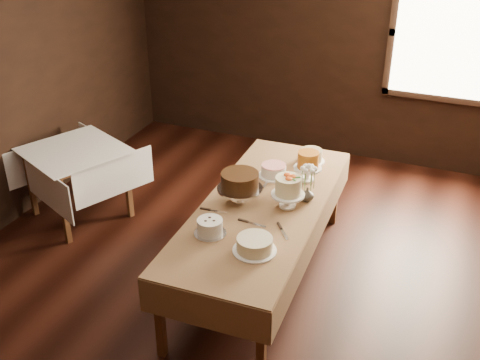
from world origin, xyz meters
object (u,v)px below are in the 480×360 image
(cake_server_d, at_px, (298,196))
(display_table, at_px, (262,210))
(cake_swirl, at_px, (210,228))
(cake_cream, at_px, (255,245))
(cake_chocolate, at_px, (240,188))
(cake_server_c, at_px, (266,184))
(cake_speckled, at_px, (311,156))
(flower_vase, at_px, (307,194))
(cake_server_e, at_px, (219,212))
(cake_server_b, at_px, (284,234))
(cake_lattice, at_px, (274,171))
(cake_server_a, at_px, (257,225))
(cake_caramel, at_px, (308,168))
(side_table, at_px, (75,158))
(cake_flowers, at_px, (288,194))

(cake_server_d, bearing_deg, display_table, -162.54)
(cake_swirl, xyz_separation_m, cake_cream, (0.39, -0.08, -0.01))
(cake_chocolate, relative_size, cake_server_c, 1.84)
(cake_speckled, height_order, cake_server_d, cake_speckled)
(cake_swirl, xyz_separation_m, flower_vase, (0.54, 0.77, -0.00))
(cake_server_d, xyz_separation_m, cake_server_e, (-0.52, -0.49, 0.00))
(cake_server_b, xyz_separation_m, cake_server_e, (-0.59, 0.11, 0.00))
(cake_lattice, distance_m, cake_server_d, 0.42)
(cake_chocolate, distance_m, cake_server_e, 0.27)
(display_table, height_order, cake_server_e, cake_server_e)
(cake_server_a, bearing_deg, cake_server_d, 77.56)
(cake_server_c, bearing_deg, cake_chocolate, 162.50)
(cake_lattice, bearing_deg, cake_caramel, 8.23)
(display_table, distance_m, cake_speckled, 0.94)
(flower_vase, bearing_deg, cake_caramel, 106.36)
(cake_swirl, distance_m, cake_server_e, 0.33)
(cake_swirl, relative_size, flower_vase, 2.09)
(display_table, bearing_deg, side_table, 172.11)
(cake_server_b, xyz_separation_m, cake_server_d, (-0.08, 0.60, 0.00))
(cake_lattice, height_order, cake_cream, cake_cream)
(cake_flowers, bearing_deg, flower_vase, 51.85)
(cake_chocolate, height_order, cake_swirl, cake_chocolate)
(cake_server_c, bearing_deg, cake_swirl, 170.85)
(cake_server_a, bearing_deg, cake_speckled, 90.53)
(side_table, distance_m, cake_lattice, 2.03)
(cake_speckled, relative_size, cake_lattice, 0.98)
(display_table, relative_size, cake_server_c, 10.29)
(cake_caramel, bearing_deg, display_table, -111.55)
(cake_swirl, height_order, cake_cream, cake_swirl)
(cake_server_a, distance_m, cake_server_d, 0.58)
(display_table, distance_m, cake_server_e, 0.38)
(cake_swirl, bearing_deg, side_table, 155.55)
(display_table, distance_m, cake_cream, 0.68)
(flower_vase, bearing_deg, side_table, 177.89)
(cake_server_b, xyz_separation_m, cake_server_c, (-0.41, 0.70, 0.00))
(cake_server_b, height_order, cake_server_e, same)
(cake_speckled, height_order, cake_caramel, cake_caramel)
(cake_cream, relative_size, cake_server_a, 1.50)
(cake_server_e, bearing_deg, cake_caramel, 53.13)
(side_table, height_order, cake_server_b, cake_server_b)
(side_table, height_order, cake_cream, cake_cream)
(cake_speckled, relative_size, cake_server_b, 1.14)
(side_table, distance_m, cake_cream, 2.47)
(cake_chocolate, relative_size, cake_server_a, 1.84)
(cake_server_c, height_order, cake_server_d, same)
(cake_flowers, relative_size, cake_swirl, 1.14)
(display_table, relative_size, side_table, 2.08)
(side_table, relative_size, cake_caramel, 4.15)
(cake_server_a, height_order, cake_server_c, same)
(cake_swirl, distance_m, flower_vase, 0.94)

